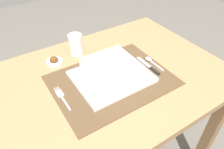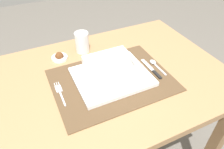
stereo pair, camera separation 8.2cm
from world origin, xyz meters
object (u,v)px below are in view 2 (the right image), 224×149
object	(u,v)px
fork	(60,92)
butter_knife	(152,70)
dining_table	(108,95)
drinking_glass	(82,43)
spoon	(154,63)
porridge_bowl	(112,69)
condiment_saucer	(60,57)

from	to	relation	value
fork	butter_knife	bearing A→B (deg)	-3.01
dining_table	drinking_glass	size ratio (longest dim) A/B	10.35
drinking_glass	dining_table	bearing A→B (deg)	-82.27
fork	spoon	xyz separation A→B (m)	(0.42, -0.01, 0.00)
dining_table	spoon	bearing A→B (deg)	-4.47
fork	spoon	size ratio (longest dim) A/B	1.19
porridge_bowl	dining_table	bearing A→B (deg)	150.77
porridge_bowl	condiment_saucer	world-z (taller)	porridge_bowl
porridge_bowl	butter_knife	size ratio (longest dim) A/B	1.32
fork	condiment_saucer	bearing A→B (deg)	78.25
porridge_bowl	condiment_saucer	distance (m)	0.27
spoon	condiment_saucer	distance (m)	0.42
drinking_glass	condiment_saucer	xyz separation A→B (m)	(-0.12, -0.02, -0.03)
porridge_bowl	spoon	size ratio (longest dim) A/B	1.68
condiment_saucer	butter_knife	bearing A→B (deg)	-37.30
spoon	condiment_saucer	xyz separation A→B (m)	(-0.36, 0.22, 0.00)
spoon	condiment_saucer	size ratio (longest dim) A/B	1.61
drinking_glass	condiment_saucer	distance (m)	0.12
dining_table	porridge_bowl	world-z (taller)	porridge_bowl
porridge_bowl	condiment_saucer	bearing A→B (deg)	127.46
porridge_bowl	fork	distance (m)	0.22
fork	butter_knife	xyz separation A→B (m)	(0.38, -0.04, 0.00)
dining_table	porridge_bowl	size ratio (longest dim) A/B	5.26
butter_knife	drinking_glass	size ratio (longest dim) A/B	1.49
dining_table	fork	distance (m)	0.23
spoon	butter_knife	size ratio (longest dim) A/B	0.79
fork	butter_knife	distance (m)	0.39
fork	drinking_glass	world-z (taller)	drinking_glass
fork	drinking_glass	xyz separation A→B (m)	(0.17, 0.23, 0.04)
porridge_bowl	condiment_saucer	size ratio (longest dim) A/B	2.69
butter_knife	drinking_glass	world-z (taller)	drinking_glass
condiment_saucer	drinking_glass	bearing A→B (deg)	8.30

